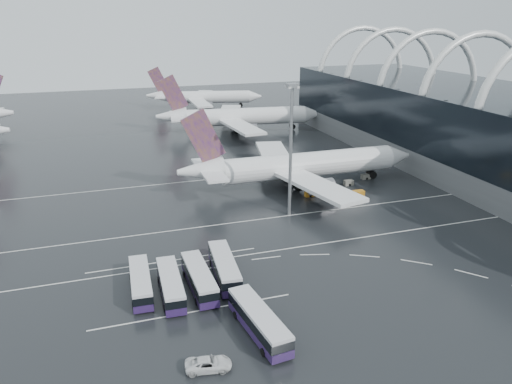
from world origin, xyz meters
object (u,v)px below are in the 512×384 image
object	(u,v)px
van_curve_a	(208,364)
airliner_gate_b	(238,117)
gse_cart_belly_c	(309,194)
gse_cart_belly_e	(303,180)
gse_cart_belly_a	(358,194)
gse_cart_belly_b	(349,183)
bus_row_near_a	(141,282)
bus_row_near_d	(224,267)
bus_row_near_b	(171,284)
airliner_main	(297,166)
gse_cart_belly_d	(366,177)
floodlight_mast	(291,135)
airliner_gate_c	(203,98)
bus_row_far_c	(259,321)
bus_row_near_c	(199,278)

from	to	relation	value
van_curve_a	airliner_gate_b	bearing A→B (deg)	-8.03
airliner_gate_b	gse_cart_belly_c	world-z (taller)	airliner_gate_b
airliner_gate_b	van_curve_a	xyz separation A→B (m)	(-38.20, -116.84, -4.25)
van_curve_a	gse_cart_belly_e	bearing A→B (deg)	-22.49
gse_cart_belly_a	gse_cart_belly_b	size ratio (longest dim) A/B	1.12
bus_row_near_a	gse_cart_belly_b	xyz separation A→B (m)	(52.24, 33.70, -1.05)
airliner_gate_b	bus_row_near_d	size ratio (longest dim) A/B	4.24
bus_row_near_d	bus_row_near_b	bearing A→B (deg)	110.43
gse_cart_belly_b	gse_cart_belly_c	size ratio (longest dim) A/B	1.11
bus_row_near_d	airliner_main	bearing A→B (deg)	-32.00
gse_cart_belly_d	gse_cart_belly_e	xyz separation A→B (m)	(-15.71, 2.35, -0.02)
bus_row_near_b	gse_cart_belly_a	distance (m)	54.38
bus_row_near_b	floodlight_mast	world-z (taller)	floodlight_mast
bus_row_near_d	bus_row_near_a	bearing A→B (deg)	96.17
floodlight_mast	gse_cart_belly_b	bearing A→B (deg)	31.93
bus_row_near_d	gse_cart_belly_b	world-z (taller)	bus_row_near_d
airliner_gate_c	gse_cart_belly_a	world-z (taller)	airliner_gate_c
floodlight_mast	gse_cart_belly_c	world-z (taller)	floodlight_mast
airliner_gate_b	gse_cart_belly_b	xyz separation A→B (m)	(8.60, -63.52, -4.39)
bus_row_near_a	bus_row_far_c	xyz separation A→B (m)	(13.14, -14.91, 0.14)
gse_cart_belly_e	bus_row_near_d	bearing A→B (deg)	-127.95
airliner_gate_c	gse_cart_belly_e	size ratio (longest dim) A/B	23.64
airliner_gate_b	bus_row_near_c	bearing A→B (deg)	-102.21
bus_row_near_d	floodlight_mast	distance (m)	31.86
gse_cart_belly_a	gse_cart_belly_c	xyz separation A→B (m)	(-10.33, 3.58, -0.13)
bus_row_far_c	gse_cart_belly_d	distance (m)	68.71
bus_row_near_a	gse_cart_belly_e	bearing A→B (deg)	-44.94
van_curve_a	gse_cart_belly_d	xyz separation A→B (m)	(53.13, 56.24, -0.15)
gse_cart_belly_a	gse_cart_belly_c	world-z (taller)	gse_cart_belly_a
gse_cart_belly_b	gse_cart_belly_e	distance (m)	10.75
floodlight_mast	gse_cart_belly_e	size ratio (longest dim) A/B	12.61
airliner_main	gse_cart_belly_b	world-z (taller)	airliner_main
airliner_main	gse_cart_belly_e	distance (m)	5.58
airliner_gate_c	gse_cart_belly_a	bearing A→B (deg)	-72.70
bus_row_near_c	airliner_gate_b	bearing A→B (deg)	-20.15
bus_row_far_c	van_curve_a	distance (m)	9.09
gse_cart_belly_b	van_curve_a	bearing A→B (deg)	-131.27
bus_row_near_d	gse_cart_belly_d	xyz separation A→B (m)	(45.89, 36.36, -1.21)
bus_row_far_c	bus_row_near_b	bearing A→B (deg)	29.02
floodlight_mast	gse_cart_belly_b	size ratio (longest dim) A/B	11.76
airliner_main	airliner_gate_c	xyz separation A→B (m)	(2.25, 110.20, -0.52)
bus_row_near_b	airliner_gate_b	bearing A→B (deg)	-19.25
gse_cart_belly_c	airliner_main	bearing A→B (deg)	90.14
airliner_gate_b	airliner_gate_c	xyz separation A→B (m)	(-1.20, 49.76, -0.57)
bus_row_near_d	gse_cart_belly_a	distance (m)	45.81
bus_row_far_c	van_curve_a	world-z (taller)	bus_row_far_c
airliner_gate_c	gse_cart_belly_d	bearing A→B (deg)	-68.22
gse_cart_belly_b	gse_cart_belly_d	world-z (taller)	gse_cart_belly_b
gse_cart_belly_a	gse_cart_belly_b	bearing A→B (deg)	77.50
airliner_gate_c	bus_row_near_c	distance (m)	152.59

